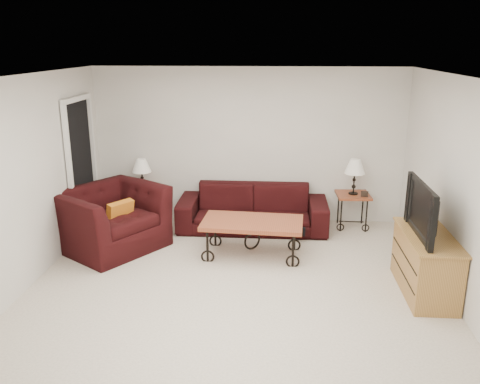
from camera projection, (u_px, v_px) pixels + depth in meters
name	position (u px, v px, depth m)	size (l,w,h in m)	color
ground	(236.00, 287.00, 6.04)	(5.00, 5.00, 0.00)	silver
wall_back	(248.00, 146.00, 8.07)	(5.00, 0.02, 2.50)	silver
wall_front	(204.00, 294.00, 3.29)	(5.00, 0.02, 2.50)	silver
wall_left	(24.00, 184.00, 5.86)	(0.02, 5.00, 2.50)	silver
wall_right	(461.00, 193.00, 5.50)	(0.02, 5.00, 2.50)	silver
ceiling	(235.00, 76.00, 5.32)	(5.00, 5.00, 0.00)	white
doorway	(82.00, 169.00, 7.50)	(0.08, 0.94, 2.04)	black
sofa	(253.00, 208.00, 7.86)	(2.33, 0.91, 0.68)	black
side_table_left	(144.00, 206.00, 8.19)	(0.49, 0.49, 0.53)	brown
side_table_right	(352.00, 211.00, 7.94)	(0.51, 0.51, 0.56)	brown
lamp_left	(142.00, 175.00, 8.03)	(0.30, 0.30, 0.53)	black
lamp_right	(354.00, 177.00, 7.78)	(0.32, 0.32, 0.56)	black
photo_frame_left	(131.00, 191.00, 7.96)	(0.11, 0.01, 0.09)	black
photo_frame_right	(365.00, 194.00, 7.69)	(0.11, 0.01, 0.09)	black
coffee_table	(252.00, 238.00, 6.88)	(1.37, 0.74, 0.51)	brown
armchair	(111.00, 219.00, 7.10)	(1.36, 1.18, 0.88)	black
throw_pillow	(120.00, 215.00, 7.01)	(0.40, 0.10, 0.40)	orange
tv_stand	(425.00, 264.00, 5.83)	(0.50, 1.20, 0.72)	#B28642
television	(430.00, 210.00, 5.64)	(1.08, 0.14, 0.62)	black
backpack	(299.00, 227.00, 7.48)	(0.30, 0.23, 0.39)	black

